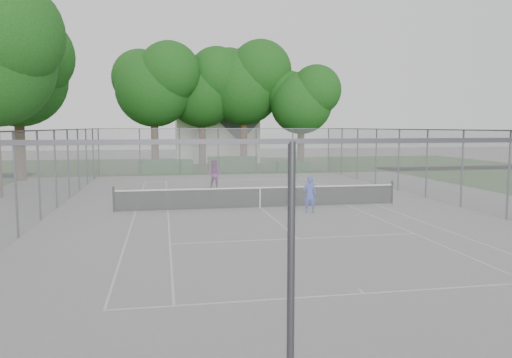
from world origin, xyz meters
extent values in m
plane|color=slate|center=(0.00, 0.00, 0.00)|extent=(120.00, 120.00, 0.00)
cube|color=#1E4213|center=(0.00, 26.00, 0.00)|extent=(60.00, 20.00, 0.00)
cube|color=silver|center=(0.00, -11.88, 0.01)|extent=(10.97, 0.06, 0.01)
cube|color=silver|center=(0.00, 11.88, 0.01)|extent=(10.97, 0.06, 0.01)
cube|color=silver|center=(-5.49, 0.00, 0.01)|extent=(0.06, 23.77, 0.01)
cube|color=silver|center=(5.49, 0.00, 0.01)|extent=(0.06, 23.77, 0.01)
cube|color=silver|center=(-4.12, 0.00, 0.01)|extent=(0.06, 23.77, 0.01)
cube|color=silver|center=(4.12, 0.00, 0.01)|extent=(0.06, 23.77, 0.01)
cube|color=silver|center=(0.00, -6.40, 0.01)|extent=(8.23, 0.06, 0.01)
cube|color=silver|center=(0.00, 6.40, 0.01)|extent=(8.23, 0.06, 0.01)
cube|color=silver|center=(0.00, 0.00, 0.01)|extent=(0.06, 12.80, 0.01)
cube|color=silver|center=(0.00, -11.73, 0.01)|extent=(0.06, 0.30, 0.01)
cube|color=silver|center=(0.00, 11.73, 0.01)|extent=(0.06, 0.30, 0.01)
cylinder|color=black|center=(-6.39, 0.00, 0.55)|extent=(0.10, 0.10, 1.10)
cylinder|color=black|center=(6.39, 0.00, 0.55)|extent=(0.10, 0.10, 1.10)
cube|color=black|center=(0.00, 0.00, 0.45)|extent=(12.67, 0.01, 0.86)
cube|color=white|center=(0.00, 0.00, 0.91)|extent=(12.77, 0.03, 0.06)
cube|color=white|center=(0.00, 0.00, 0.44)|extent=(0.05, 0.02, 0.88)
cylinder|color=#38383D|center=(-9.00, 17.00, 1.75)|extent=(0.08, 0.08, 3.50)
cylinder|color=#38383D|center=(9.00, 17.00, 1.75)|extent=(0.08, 0.08, 3.50)
cube|color=slate|center=(0.00, 17.00, 1.75)|extent=(18.00, 0.02, 3.50)
cube|color=slate|center=(-9.00, 0.00, 1.75)|extent=(0.02, 34.00, 3.50)
cube|color=slate|center=(9.00, 0.00, 1.75)|extent=(0.02, 34.00, 3.50)
cube|color=#38383D|center=(0.00, 17.00, 3.50)|extent=(18.00, 0.05, 0.05)
cube|color=#38383D|center=(-9.00, 0.00, 3.50)|extent=(0.05, 34.00, 0.05)
cube|color=#38383D|center=(9.00, 0.00, 3.50)|extent=(0.05, 34.00, 0.05)
cylinder|color=#3D2416|center=(-4.94, 22.30, 2.30)|extent=(0.64, 0.64, 4.60)
sphere|color=#103B10|center=(-4.94, 22.30, 6.89)|extent=(6.54, 6.54, 6.54)
sphere|color=#103B10|center=(-3.63, 21.31, 8.20)|extent=(5.24, 5.24, 5.24)
sphere|color=#103B10|center=(-6.09, 23.11, 7.87)|extent=(4.91, 4.91, 4.91)
cylinder|color=#3D2416|center=(-0.73, 23.88, 2.28)|extent=(0.64, 0.64, 4.56)
sphere|color=#103B10|center=(-0.73, 23.88, 6.83)|extent=(6.48, 6.48, 6.48)
sphere|color=#103B10|center=(0.57, 22.91, 8.12)|extent=(5.19, 5.19, 5.19)
sphere|color=#103B10|center=(-1.86, 24.69, 7.80)|extent=(4.86, 4.86, 4.86)
cylinder|color=#3D2416|center=(3.03, 23.33, 2.41)|extent=(0.65, 0.65, 4.82)
sphere|color=#103B10|center=(3.03, 23.33, 7.22)|extent=(6.86, 6.86, 6.86)
sphere|color=#103B10|center=(4.41, 22.30, 8.60)|extent=(5.49, 5.49, 5.49)
sphere|color=#103B10|center=(1.83, 24.19, 8.25)|extent=(5.14, 5.14, 5.14)
cylinder|color=#3D2416|center=(7.68, 20.57, 1.90)|extent=(0.61, 0.61, 3.80)
sphere|color=#103B10|center=(7.68, 20.57, 5.70)|extent=(5.41, 5.41, 5.41)
sphere|color=#103B10|center=(8.76, 19.76, 6.78)|extent=(4.33, 4.33, 4.33)
sphere|color=#103B10|center=(6.73, 21.25, 6.51)|extent=(4.06, 4.06, 4.06)
cylinder|color=#3D2416|center=(-13.77, 14.31, 2.31)|extent=(0.65, 0.65, 4.61)
sphere|color=#103B10|center=(-13.77, 14.31, 6.91)|extent=(6.56, 6.56, 6.56)
sphere|color=#103B10|center=(-12.46, 13.33, 8.22)|extent=(5.25, 5.25, 5.25)
sphere|color=#103B10|center=(-14.92, 15.13, 7.90)|extent=(4.92, 4.92, 4.92)
sphere|color=#103B10|center=(-11.50, 4.79, 8.16)|extent=(5.21, 5.21, 5.21)
cube|color=#174817|center=(-4.06, 17.81, 0.53)|extent=(4.22, 1.26, 1.05)
cube|color=#174817|center=(1.26, 18.18, 0.61)|extent=(3.91, 1.12, 1.23)
cube|color=#174817|center=(6.25, 17.80, 0.40)|extent=(2.65, 0.97, 0.80)
cube|color=silver|center=(1.21, 30.29, 3.09)|extent=(8.23, 6.17, 6.17)
cube|color=#46474A|center=(1.21, 30.29, 6.17)|extent=(8.15, 6.38, 8.15)
imported|color=blue|center=(1.81, -1.68, 0.79)|extent=(0.61, 0.44, 1.57)
imported|color=#762777|center=(-1.31, 7.19, 0.86)|extent=(1.02, 0.93, 1.71)
camera|label=1|loc=(-4.28, -21.86, 3.64)|focal=35.00mm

